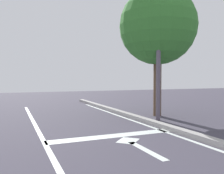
# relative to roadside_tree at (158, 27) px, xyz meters

# --- Properties ---
(stop_bar) EXTENTS (3.45, 0.40, 0.01)m
(stop_bar) POSITION_rel_roadside_tree_xyz_m (-2.99, -2.36, -3.58)
(stop_bar) COLOR silver
(stop_bar) RESTS_ON ground
(lane_arrow_stem) EXTENTS (0.16, 1.40, 0.01)m
(lane_arrow_stem) POSITION_rel_roadside_tree_xyz_m (-2.82, -3.78, -3.58)
(lane_arrow_stem) COLOR silver
(lane_arrow_stem) RESTS_ON ground
(lane_arrow_head) EXTENTS (0.71, 0.71, 0.01)m
(lane_arrow_head) POSITION_rel_roadside_tree_xyz_m (-2.82, -2.93, -3.58)
(lane_arrow_head) COLOR silver
(lane_arrow_head) RESTS_ON ground
(roadside_tree) EXTENTS (3.07, 3.07, 5.14)m
(roadside_tree) POSITION_rel_roadside_tree_xyz_m (0.00, 0.00, 0.00)
(roadside_tree) COLOR brown
(roadside_tree) RESTS_ON ground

